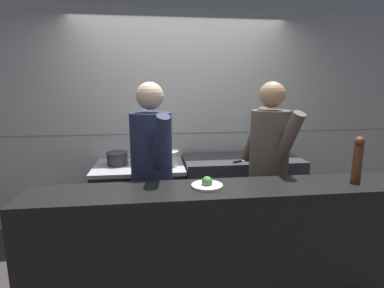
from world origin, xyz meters
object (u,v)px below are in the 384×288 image
at_px(mixing_bowl_steel, 261,152).
at_px(pepper_mill, 358,157).
at_px(chef_head_cook, 152,173).
at_px(plated_dish_main, 207,184).
at_px(stock_pot, 117,158).
at_px(sauce_pot, 165,158).
at_px(chefs_knife, 243,161).
at_px(chef_sous, 268,167).
at_px(oven_range, 140,202).

distance_m(mixing_bowl_steel, pepper_mill, 1.28).
height_order(mixing_bowl_steel, chef_head_cook, chef_head_cook).
height_order(mixing_bowl_steel, plated_dish_main, plated_dish_main).
bearing_deg(chef_head_cook, stock_pot, 100.12).
bearing_deg(sauce_pot, mixing_bowl_steel, 5.89).
distance_m(stock_pot, chefs_knife, 1.39).
height_order(stock_pot, chef_head_cook, chef_head_cook).
distance_m(mixing_bowl_steel, plated_dish_main, 1.51).
relative_size(plated_dish_main, chef_head_cook, 0.13).
bearing_deg(pepper_mill, chef_sous, 136.30).
relative_size(pepper_mill, chef_head_cook, 0.20).
bearing_deg(mixing_bowl_steel, plated_dish_main, -125.17).
bearing_deg(sauce_pot, stock_pot, 171.22).
bearing_deg(sauce_pot, plated_dish_main, -76.58).
xyz_separation_m(sauce_pot, mixing_bowl_steel, (1.14, 0.12, -0.00)).
xyz_separation_m(stock_pot, chef_head_cook, (0.38, -0.73, 0.04)).
distance_m(oven_range, sauce_pot, 0.59).
xyz_separation_m(plated_dish_main, pepper_mill, (1.20, 0.01, 0.16)).
distance_m(chefs_knife, chef_sous, 0.50).
bearing_deg(stock_pot, chefs_knife, -8.22).
height_order(chefs_knife, chef_head_cook, chef_head_cook).
height_order(stock_pot, pepper_mill, pepper_mill).
relative_size(stock_pot, pepper_mill, 0.67).
bearing_deg(chefs_knife, mixing_bowl_steel, 38.96).
distance_m(stock_pot, sauce_pot, 0.53).
distance_m(stock_pot, mixing_bowl_steel, 1.66).
bearing_deg(stock_pot, oven_range, -6.46).
relative_size(stock_pot, plated_dish_main, 1.02).
bearing_deg(chef_head_cook, oven_range, 84.25).
bearing_deg(pepper_mill, mixing_bowl_steel, 105.02).
relative_size(oven_range, plated_dish_main, 4.22).
bearing_deg(stock_pot, sauce_pot, -8.78).
bearing_deg(stock_pot, chef_head_cook, -62.35).
xyz_separation_m(chef_head_cook, chef_sous, (1.08, 0.05, 0.00)).
bearing_deg(stock_pot, pepper_mill, -30.80).
relative_size(stock_pot, sauce_pot, 0.79).
distance_m(stock_pot, pepper_mill, 2.33).
height_order(oven_range, chefs_knife, chefs_knife).
relative_size(mixing_bowl_steel, pepper_mill, 0.63).
height_order(mixing_bowl_steel, chefs_knife, mixing_bowl_steel).
xyz_separation_m(sauce_pot, plated_dish_main, (0.27, -1.12, 0.06)).
height_order(stock_pot, plated_dish_main, plated_dish_main).
bearing_deg(chefs_knife, oven_range, 171.42).
bearing_deg(mixing_bowl_steel, pepper_mill, -74.98).
bearing_deg(plated_dish_main, mixing_bowl_steel, 54.83).
bearing_deg(oven_range, plated_dish_main, -64.71).
xyz_separation_m(pepper_mill, chef_sous, (-0.52, 0.50, -0.19)).
relative_size(mixing_bowl_steel, chefs_knife, 0.70).
distance_m(sauce_pot, mixing_bowl_steel, 1.14).
bearing_deg(oven_range, pepper_mill, -33.47).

